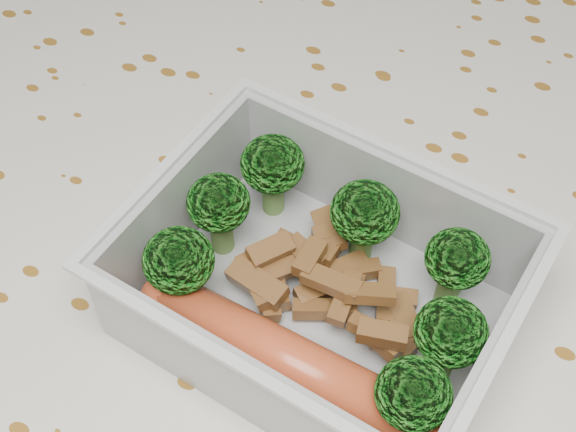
% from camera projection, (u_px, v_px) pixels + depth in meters
% --- Properties ---
extents(dining_table, '(1.40, 0.90, 0.75)m').
position_uv_depth(dining_table, '(294.00, 325.00, 0.47)').
color(dining_table, brown).
rests_on(dining_table, ground).
extents(tablecloth, '(1.46, 0.96, 0.19)m').
position_uv_depth(tablecloth, '(294.00, 279.00, 0.43)').
color(tablecloth, silver).
rests_on(tablecloth, dining_table).
extents(lunch_container, '(0.18, 0.15, 0.06)m').
position_uv_depth(lunch_container, '(319.00, 294.00, 0.36)').
color(lunch_container, silver).
rests_on(lunch_container, tablecloth).
extents(broccoli_florets, '(0.15, 0.11, 0.05)m').
position_uv_depth(broccoli_florets, '(330.00, 258.00, 0.35)').
color(broccoli_florets, '#608C3F').
rests_on(broccoli_florets, lunch_container).
extents(meat_pile, '(0.10, 0.07, 0.03)m').
position_uv_depth(meat_pile, '(328.00, 283.00, 0.37)').
color(meat_pile, brown).
rests_on(meat_pile, lunch_container).
extents(sausage, '(0.15, 0.03, 0.03)m').
position_uv_depth(sausage, '(285.00, 360.00, 0.34)').
color(sausage, '#CD4E28').
rests_on(sausage, lunch_container).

